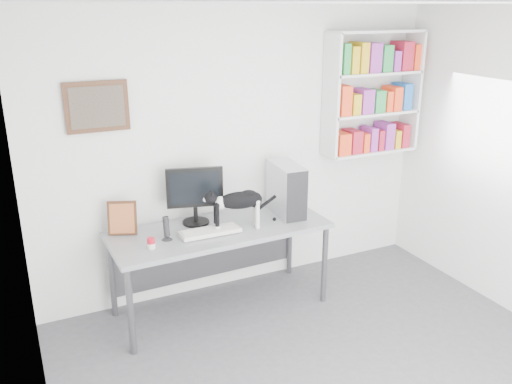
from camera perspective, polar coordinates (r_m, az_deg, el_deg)
room at (r=3.55m, az=11.60°, el=-3.49°), size 4.01×4.01×2.70m
bookshelf at (r=5.67m, az=12.19°, el=10.14°), size 1.03×0.28×1.24m
wall_art at (r=4.69m, az=-16.40°, el=8.60°), size 0.52×0.04×0.42m
desk at (r=5.02m, az=-3.73°, el=-8.06°), size 1.97×0.81×0.81m
monitor at (r=4.87m, az=-6.45°, el=-0.36°), size 0.55×0.36×0.54m
keyboard at (r=4.72m, az=-4.88°, el=-4.16°), size 0.53×0.21×0.04m
pc_tower at (r=5.09m, az=3.22°, el=0.30°), size 0.26×0.50×0.49m
speaker at (r=4.62m, az=-9.42°, el=-3.74°), size 0.09×0.09×0.22m
leaning_print at (r=4.79m, az=-13.91°, el=-2.62°), size 0.27×0.18×0.31m
soup_can at (r=4.50m, az=-10.98°, el=-5.33°), size 0.07×0.07×0.09m
cat at (r=4.75m, az=-1.88°, el=-1.88°), size 0.60×0.27×0.36m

